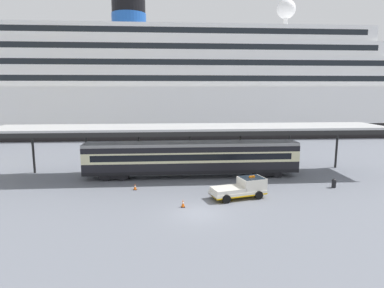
{
  "coord_description": "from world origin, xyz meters",
  "views": [
    {
      "loc": [
        -2.37,
        -25.79,
        10.18
      ],
      "look_at": [
        0.1,
        8.1,
        4.5
      ],
      "focal_mm": 30.79,
      "sensor_mm": 36.0,
      "label": 1
    }
  ],
  "objects_px": {
    "service_truck": "(243,187)",
    "quay_bollard": "(334,183)",
    "train_carriage": "(192,158)",
    "traffic_cone_near": "(135,187)",
    "traffic_cone_mid": "(183,203)",
    "cruise_ship": "(142,86)"
  },
  "relations": [
    {
      "from": "train_carriage",
      "to": "service_truck",
      "type": "bearing_deg",
      "value": -60.96
    },
    {
      "from": "cruise_ship",
      "to": "train_carriage",
      "type": "xyz_separation_m",
      "value": [
        8.78,
        -43.52,
        -8.54
      ]
    },
    {
      "from": "service_truck",
      "to": "quay_bollard",
      "type": "xyz_separation_m",
      "value": [
        10.21,
        2.42,
        -0.47
      ]
    },
    {
      "from": "service_truck",
      "to": "traffic_cone_near",
      "type": "height_order",
      "value": "service_truck"
    },
    {
      "from": "traffic_cone_mid",
      "to": "quay_bollard",
      "type": "distance_m",
      "value": 16.67
    },
    {
      "from": "service_truck",
      "to": "traffic_cone_mid",
      "type": "xyz_separation_m",
      "value": [
        -5.79,
        -2.22,
        -0.65
      ]
    },
    {
      "from": "cruise_ship",
      "to": "train_carriage",
      "type": "height_order",
      "value": "cruise_ship"
    },
    {
      "from": "cruise_ship",
      "to": "traffic_cone_mid",
      "type": "relative_size",
      "value": 177.5
    },
    {
      "from": "cruise_ship",
      "to": "train_carriage",
      "type": "bearing_deg",
      "value": -78.59
    },
    {
      "from": "train_carriage",
      "to": "traffic_cone_near",
      "type": "height_order",
      "value": "train_carriage"
    },
    {
      "from": "traffic_cone_mid",
      "to": "quay_bollard",
      "type": "xyz_separation_m",
      "value": [
        16.01,
        4.64,
        0.17
      ]
    },
    {
      "from": "cruise_ship",
      "to": "quay_bollard",
      "type": "height_order",
      "value": "cruise_ship"
    },
    {
      "from": "service_truck",
      "to": "quay_bollard",
      "type": "distance_m",
      "value": 10.51
    },
    {
      "from": "traffic_cone_mid",
      "to": "quay_bollard",
      "type": "bearing_deg",
      "value": 16.16
    },
    {
      "from": "service_truck",
      "to": "traffic_cone_near",
      "type": "xyz_separation_m",
      "value": [
        -10.45,
        3.16,
        -0.68
      ]
    },
    {
      "from": "train_carriage",
      "to": "traffic_cone_mid",
      "type": "relative_size",
      "value": 35.47
    },
    {
      "from": "service_truck",
      "to": "traffic_cone_mid",
      "type": "height_order",
      "value": "service_truck"
    },
    {
      "from": "service_truck",
      "to": "traffic_cone_mid",
      "type": "bearing_deg",
      "value": -159.03
    },
    {
      "from": "traffic_cone_near",
      "to": "traffic_cone_mid",
      "type": "relative_size",
      "value": 0.92
    },
    {
      "from": "cruise_ship",
      "to": "traffic_cone_near",
      "type": "relative_size",
      "value": 192.89
    },
    {
      "from": "train_carriage",
      "to": "quay_bollard",
      "type": "distance_m",
      "value": 15.55
    },
    {
      "from": "cruise_ship",
      "to": "service_truck",
      "type": "distance_m",
      "value": 53.8
    }
  ]
}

